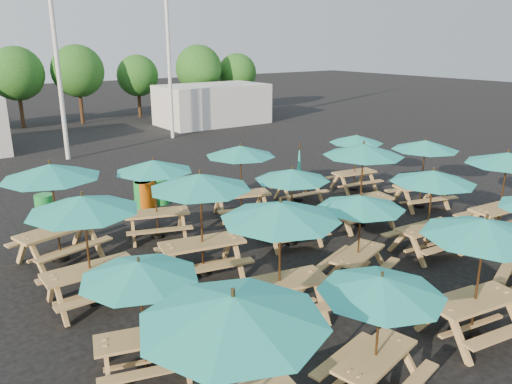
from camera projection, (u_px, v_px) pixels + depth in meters
ground at (287, 242)px, 13.92m from camera, size 120.00×120.00×0.00m
picnic_unit_0 at (233, 319)px, 5.98m from camera, size 2.67×2.67×2.54m
picnic_unit_1 at (140, 276)px, 7.96m from camera, size 2.42×2.42×2.07m
picnic_unit_2 at (84, 210)px, 10.11m from camera, size 2.32×2.32×2.43m
picnic_unit_3 at (51, 176)px, 12.16m from camera, size 2.93×2.93×2.56m
picnic_unit_4 at (381, 291)px, 7.47m from camera, size 2.30×2.30×2.07m
picnic_unit_5 at (280, 217)px, 9.50m from camera, size 2.79×2.79×2.50m
picnic_unit_6 at (200, 187)px, 11.40m from camera, size 2.81×2.81×2.53m
picnic_unit_7 at (154, 170)px, 13.72m from camera, size 2.72×2.72×2.29m
picnic_unit_8 at (485, 234)px, 8.88m from camera, size 2.59×2.59×2.41m
picnic_unit_9 at (361, 206)px, 11.20m from camera, size 2.49×2.49×2.11m
picnic_unit_10 at (292, 179)px, 13.29m from camera, size 2.43×2.43×2.15m
picnic_unit_11 at (241, 155)px, 15.40m from camera, size 2.74×2.74×2.32m
picnic_unit_13 at (433, 181)px, 12.63m from camera, size 2.33×2.33×2.29m
picnic_unit_14 at (363, 154)px, 14.60m from camera, size 2.76×2.76×2.54m
picnic_unit_15 at (299, 177)px, 17.32m from camera, size 1.80×1.62×2.08m
picnic_unit_17 at (507, 163)px, 13.96m from camera, size 2.51×2.51×2.44m
picnic_unit_18 at (425, 149)px, 16.31m from camera, size 2.68×2.68×2.31m
picnic_unit_19 at (356, 142)px, 18.29m from camera, size 2.26×2.26×2.11m
waste_bin_0 at (45, 209)px, 15.27m from camera, size 0.57×0.57×0.91m
waste_bin_1 at (144, 195)px, 16.64m from camera, size 0.57×0.57×0.91m
waste_bin_2 at (143, 195)px, 16.65m from camera, size 0.57×0.57×0.91m
waste_bin_3 at (161, 191)px, 17.11m from camera, size 0.57×0.57×0.91m
waste_bin_4 at (147, 193)px, 16.85m from camera, size 0.57×0.57×0.91m
mast_0 at (53, 26)px, 21.92m from camera, size 0.20×0.20×12.00m
mast_1 at (168, 29)px, 27.10m from camera, size 0.20×0.20×12.00m
event_tent_1 at (212, 104)px, 33.32m from camera, size 7.00×4.00×2.60m
tree_3 at (16, 74)px, 31.13m from camera, size 3.36×3.36×5.09m
tree_4 at (78, 71)px, 32.80m from camera, size 3.41×3.41×5.17m
tree_5 at (138, 76)px, 35.69m from camera, size 2.94×2.94×4.45m
tree_6 at (199, 69)px, 36.41m from camera, size 3.38×3.38×5.13m
tree_7 at (237, 73)px, 38.46m from camera, size 2.95×2.95×4.48m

